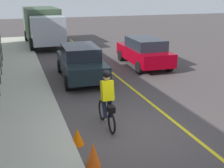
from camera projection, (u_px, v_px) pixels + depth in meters
The scene contains 9 objects.
ground_plane at pixel (131, 132), 8.86m from camera, with size 80.00×80.00×0.00m, color #47403F.
lane_line_centre at pixel (178, 125), 9.34m from camera, with size 36.00×0.12×0.01m, color yellow.
sidewalk at pixel (12, 149), 7.81m from camera, with size 40.00×3.20×0.15m, color #B1B09F.
cyclist_lead at pixel (107, 100), 8.94m from camera, with size 1.71×0.36×1.83m.
patrol_sedan at pixel (144, 51), 16.42m from camera, with size 4.46×2.04×1.58m.
parked_sedan_rear at pixel (81, 62), 14.02m from camera, with size 4.48×2.10×1.58m.
box_truck_background at pixel (43, 25), 22.56m from camera, with size 6.77×2.68×2.78m.
traffic_cone_near at pixel (77, 137), 8.10m from camera, with size 0.36×0.36×0.48m, color #FC6402.
traffic_cone_far at pixel (93, 154), 7.07m from camera, with size 0.36×0.36×0.63m, color #FD5911.
Camera 1 is at (-7.40, 3.09, 4.06)m, focal length 47.43 mm.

